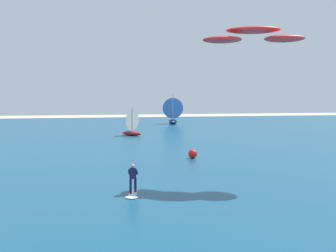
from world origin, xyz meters
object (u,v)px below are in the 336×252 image
kitesurfer (133,184)px  marker_buoy (193,154)px  sailboat_far_left (173,110)px  sailboat_far_right (129,122)px  kite (253,36)px

kitesurfer → marker_buoy: 13.30m
marker_buoy → sailboat_far_left: bearing=80.6°
kitesurfer → sailboat_far_left: (13.36, 53.70, 1.96)m
sailboat_far_right → sailboat_far_left: (10.57, 21.23, 0.78)m
kite → sailboat_far_left: bearing=84.1°
kite → sailboat_far_left: size_ratio=1.22×
kitesurfer → kite: 12.21m
kite → marker_buoy: (-1.66, 8.89, -8.94)m
kitesurfer → marker_buoy: (6.43, 11.64, -0.21)m
sailboat_far_right → sailboat_far_left: sailboat_far_left is taller
kitesurfer → sailboat_far_left: 55.37m
kite → marker_buoy: size_ratio=8.74×
kitesurfer → sailboat_far_left: bearing=76.0°
sailboat_far_left → marker_buoy: 42.69m
sailboat_far_right → sailboat_far_left: size_ratio=0.70×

